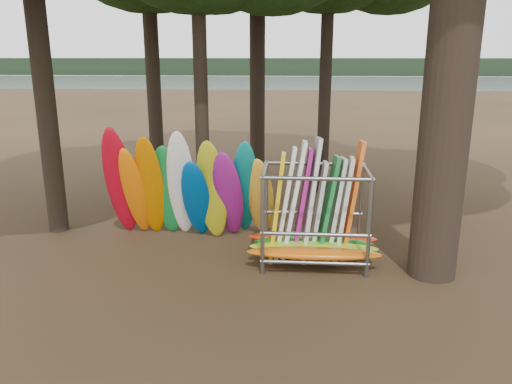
{
  "coord_description": "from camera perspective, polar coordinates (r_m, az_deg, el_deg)",
  "views": [
    {
      "loc": [
        1.29,
        -10.17,
        4.61
      ],
      "look_at": [
        0.41,
        1.5,
        1.4
      ],
      "focal_mm": 35.0,
      "sensor_mm": 36.0,
      "label": 1
    }
  ],
  "objects": [
    {
      "name": "ground",
      "position": [
        11.24,
        -2.69,
        -8.89
      ],
      "size": [
        120.0,
        120.0,
        0.0
      ],
      "primitive_type": "plane",
      "color": "#47331E",
      "rests_on": "ground"
    },
    {
      "name": "lake",
      "position": [
        70.33,
        3.33,
        11.57
      ],
      "size": [
        160.0,
        160.0,
        0.0
      ],
      "primitive_type": "plane",
      "color": "gray",
      "rests_on": "ground"
    },
    {
      "name": "far_shore",
      "position": [
        120.2,
        3.83,
        14.08
      ],
      "size": [
        160.0,
        4.0,
        4.0
      ],
      "primitive_type": "cube",
      "color": "black",
      "rests_on": "ground"
    },
    {
      "name": "kayak_row",
      "position": [
        12.73,
        -7.78,
        0.15
      ],
      "size": [
        4.38,
        1.95,
        3.1
      ],
      "color": "#B6071C",
      "rests_on": "ground"
    },
    {
      "name": "storage_rack",
      "position": [
        11.37,
        6.64,
        -3.11
      ],
      "size": [
        3.07,
        1.53,
        2.89
      ],
      "color": "slate",
      "rests_on": "ground"
    }
  ]
}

